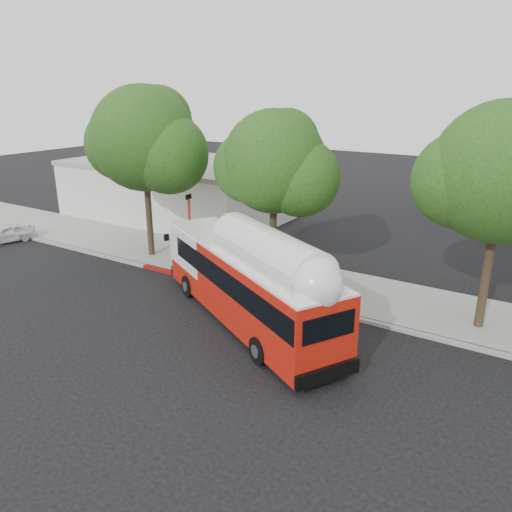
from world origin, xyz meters
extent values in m
plane|color=black|center=(0.00, 0.00, 0.00)|extent=(120.00, 120.00, 0.00)
cube|color=gray|center=(0.00, 6.50, 0.07)|extent=(60.00, 5.00, 0.15)
cube|color=gray|center=(0.00, 3.90, 0.07)|extent=(60.00, 0.30, 0.15)
cube|color=maroon|center=(-3.00, 3.90, 0.08)|extent=(10.00, 0.32, 0.16)
cylinder|color=#2D2116|center=(-9.00, 5.50, 3.04)|extent=(0.36, 0.36, 6.08)
sphere|color=#1B4614|center=(-9.00, 5.50, 6.84)|extent=(5.80, 5.80, 5.80)
sphere|color=#1B4614|center=(-7.41, 5.70, 6.08)|extent=(4.35, 4.35, 4.35)
cylinder|color=#2D2116|center=(-1.00, 6.00, 2.72)|extent=(0.36, 0.36, 5.44)
sphere|color=#1B4614|center=(-1.00, 6.00, 6.12)|extent=(5.00, 5.00, 5.00)
sphere|color=#1B4614|center=(0.38, 6.20, 5.44)|extent=(3.75, 3.75, 3.75)
cylinder|color=#2D2116|center=(9.00, 5.80, 2.88)|extent=(0.36, 0.36, 5.76)
sphere|color=#1B4614|center=(9.00, 5.80, 6.48)|extent=(5.40, 5.40, 5.40)
cube|color=silver|center=(-14.00, 14.00, 2.00)|extent=(16.00, 10.00, 4.00)
cube|color=gray|center=(-14.00, 14.00, 4.10)|extent=(16.20, 10.20, 0.30)
cube|color=red|center=(0.48, 1.23, 1.72)|extent=(11.23, 7.79, 2.78)
cube|color=black|center=(0.90, 1.00, 2.30)|extent=(10.26, 7.28, 0.91)
cube|color=white|center=(0.48, 1.23, 3.15)|extent=(11.20, 7.73, 0.10)
cube|color=white|center=(2.15, 0.30, 3.40)|extent=(6.28, 4.67, 0.53)
cube|color=black|center=(-4.98, 4.30, 0.48)|extent=(1.51, 1.88, 0.06)
imported|color=navy|center=(-4.98, 4.30, 0.94)|extent=(1.30, 1.71, 0.86)
imported|color=silver|center=(-18.94, 2.69, 0.58)|extent=(3.64, 2.37, 1.15)
cylinder|color=#AE1A12|center=(-5.01, 4.34, 2.07)|extent=(0.12, 0.12, 4.15)
cube|color=black|center=(-5.01, 4.34, 4.25)|extent=(0.05, 0.41, 0.26)
camera|label=1|loc=(11.13, -14.89, 9.53)|focal=35.00mm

